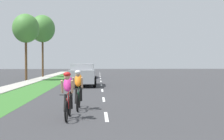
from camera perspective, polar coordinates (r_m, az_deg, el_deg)
The scene contains 10 objects.
ground_plane at distance 22.38m, azimuth -2.05°, elevation -3.31°, with size 120.00×120.00×0.00m, color #38383A.
grass_verge at distance 22.83m, azimuth -14.21°, elevation -3.25°, with size 2.43×70.00×0.01m, color #38722D.
sidewalk_concrete at distance 23.30m, azimuth -19.03°, elevation -3.19°, with size 1.55×70.00×0.10m, color #B2ADA3.
lane_markings_center at distance 26.36m, azimuth -2.16°, elevation -2.57°, with size 0.12×53.13×0.01m.
cyclist_lead at distance 9.71m, azimuth -8.71°, elevation -4.86°, with size 0.42×1.72×1.58m.
cyclist_trailing at distance 11.60m, azimuth -6.68°, elevation -3.80°, with size 0.42×1.72×1.58m.
suv_silver at distance 23.16m, azimuth -5.79°, elevation -0.80°, with size 2.15×4.70×1.79m.
pickup_blue at distance 35.51m, azimuth -5.35°, elevation -0.19°, with size 2.22×5.10×1.64m.
street_tree_near at distance 31.40m, azimuth -16.65°, elevation 7.84°, with size 2.71×2.71×6.90m.
street_tree_far at distance 38.06m, azimuth -13.56°, elevation 7.90°, with size 3.14×3.14×7.90m.
Camera 1 is at (-0.29, -2.30, 1.89)m, focal length 46.31 mm.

